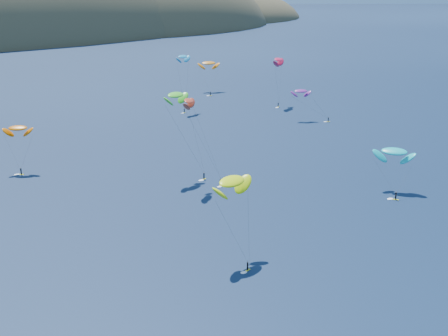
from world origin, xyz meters
The scene contains 9 objects.
kitesurfer_1 centered at (-36.53, 135.21, 12.97)m, with size 9.28×8.91×15.36m.
kitesurfer_2 centered at (-15.19, 52.59, 16.39)m, with size 11.82×12.82×19.43m.
kitesurfer_3 centered at (1.19, 106.14, 23.70)m, with size 10.08×12.76×26.31m.
kitesurfer_4 centered at (45.39, 180.49, 22.56)m, with size 9.16×9.29×24.94m.
kitesurfer_5 centered at (44.92, 62.76, 10.60)m, with size 11.87×13.63×13.64m.
kitesurfer_6 centered at (75.95, 139.77, 11.44)m, with size 11.58×13.39×13.63m.
kitesurfer_8 centered at (85.43, 167.03, 19.86)m, with size 10.54×9.91×22.61m.
kitesurfer_9 centered at (0.26, 97.01, 23.67)m, with size 10.48×11.20×25.84m.
kitesurfer_11 centered at (77.14, 211.56, 13.48)m, with size 12.83×16.81×16.34m.
Camera 1 is at (-82.85, -48.60, 58.97)m, focal length 50.00 mm.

